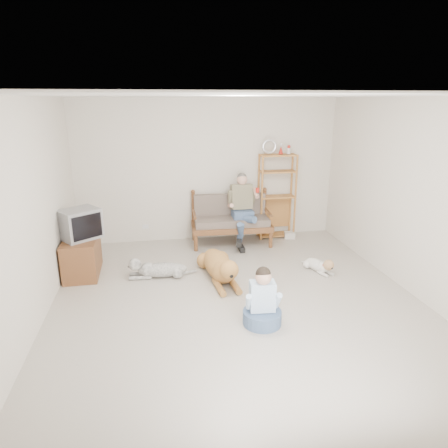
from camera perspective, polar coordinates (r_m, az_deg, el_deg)
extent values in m
plane|color=beige|center=(5.59, 1.94, -11.05)|extent=(5.50, 5.50, 0.00)
plane|color=silver|center=(4.92, 2.27, 17.85)|extent=(5.50, 5.50, 0.00)
plane|color=beige|center=(7.74, -2.26, 7.61)|extent=(5.00, 0.00, 5.00)
plane|color=beige|center=(2.65, 15.10, -12.81)|extent=(5.00, 0.00, 5.00)
plane|color=beige|center=(5.18, -26.05, 0.96)|extent=(0.00, 5.50, 5.50)
plane|color=beige|center=(6.11, 25.69, 3.28)|extent=(0.00, 5.50, 5.50)
cube|color=brown|center=(7.59, 1.06, -0.34)|extent=(1.53, 0.78, 0.10)
cube|color=#6F5F54|center=(7.56, 1.07, 0.49)|extent=(1.41, 0.67, 0.13)
cube|color=#6F5F54|center=(7.72, 0.73, 2.67)|extent=(1.38, 0.19, 0.45)
cylinder|color=brown|center=(7.73, 0.65, 4.21)|extent=(1.40, 0.12, 0.05)
cylinder|color=brown|center=(7.28, -3.91, -2.84)|extent=(0.07, 0.07, 0.30)
cylinder|color=brown|center=(7.74, -4.46, 0.93)|extent=(0.07, 0.07, 0.95)
cylinder|color=brown|center=(7.55, 6.72, -2.18)|extent=(0.07, 0.07, 0.30)
cylinder|color=brown|center=(8.00, 5.57, 1.43)|extent=(0.07, 0.07, 0.95)
cube|color=slate|center=(7.52, 2.63, 1.36)|extent=(0.37, 0.35, 0.19)
cube|color=#797054|center=(7.53, 2.51, 3.94)|extent=(0.39, 0.27, 0.49)
sphere|color=tan|center=(7.43, 2.59, 6.34)|extent=(0.20, 0.20, 0.20)
sphere|color=#544F4A|center=(7.44, 2.56, 6.64)|extent=(0.18, 0.18, 0.18)
cylinder|color=red|center=(7.36, 4.79, 4.85)|extent=(0.07, 0.07, 0.08)
cube|color=#C7813E|center=(7.79, 7.77, 9.72)|extent=(0.70, 0.28, 0.03)
torus|color=silver|center=(7.72, 6.49, 10.93)|extent=(0.29, 0.05, 0.29)
cone|color=red|center=(7.80, 8.13, 10.41)|extent=(0.09, 0.09, 0.15)
cylinder|color=#C7813E|center=(7.72, 5.42, 3.58)|extent=(0.04, 0.04, 1.66)
cylinder|color=#C7813E|center=(7.97, 4.92, 4.03)|extent=(0.04, 0.04, 1.66)
cylinder|color=#C7813E|center=(7.93, 10.16, 3.75)|extent=(0.04, 0.04, 1.66)
cylinder|color=#C7813E|center=(8.17, 9.53, 4.18)|extent=(0.04, 0.04, 1.66)
cube|color=silver|center=(8.09, 9.35, -1.58)|extent=(0.23, 0.18, 0.13)
cube|color=brown|center=(6.69, -19.61, -4.34)|extent=(0.51, 0.91, 0.60)
cube|color=brown|center=(6.53, -21.98, -5.12)|extent=(0.03, 0.40, 0.50)
cube|color=brown|center=(6.94, -21.30, -3.75)|extent=(0.03, 0.40, 0.50)
cube|color=gray|center=(6.52, -19.90, 0.02)|extent=(0.71, 0.69, 0.46)
cube|color=black|center=(6.33, -18.96, -0.38)|extent=(0.39, 0.30, 0.37)
cube|color=silver|center=(7.90, -11.16, -0.35)|extent=(0.12, 0.02, 0.08)
ellipsoid|color=#C18443|center=(6.30, -0.87, -5.84)|extent=(0.50, 1.15, 0.35)
sphere|color=#C18443|center=(5.99, -0.05, -6.86)|extent=(0.35, 0.35, 0.35)
sphere|color=#C18443|center=(5.68, 0.71, -6.57)|extent=(0.28, 0.28, 0.28)
ellipsoid|color=#C18443|center=(5.58, 1.06, -7.33)|extent=(0.14, 0.21, 0.11)
cylinder|color=#C18443|center=(6.84, -2.05, -4.87)|extent=(0.24, 0.43, 0.06)
ellipsoid|color=#C18443|center=(5.68, -0.32, -6.56)|extent=(0.07, 0.09, 0.14)
ellipsoid|color=#C18443|center=(5.73, 1.57, -6.35)|extent=(0.07, 0.09, 0.14)
ellipsoid|color=white|center=(6.35, -8.76, -6.48)|extent=(0.77, 0.29, 0.23)
sphere|color=white|center=(6.35, -10.84, -6.43)|extent=(0.23, 0.23, 0.23)
sphere|color=white|center=(6.33, -12.62, -5.66)|extent=(0.20, 0.20, 0.20)
ellipsoid|color=white|center=(6.34, -13.41, -5.85)|extent=(0.14, 0.09, 0.08)
cylinder|color=white|center=(6.37, -5.29, -6.90)|extent=(0.30, 0.13, 0.04)
ellipsoid|color=white|center=(6.39, -12.40, -5.41)|extent=(0.06, 0.05, 0.10)
ellipsoid|color=white|center=(6.26, -12.49, -5.90)|extent=(0.06, 0.05, 0.10)
ellipsoid|color=silver|center=(6.68, 13.10, -5.70)|extent=(0.36, 0.51, 0.18)
sphere|color=silver|center=(6.58, 13.94, -6.00)|extent=(0.18, 0.18, 0.18)
sphere|color=#AB8155|center=(6.48, 14.71, -5.69)|extent=(0.17, 0.17, 0.17)
ellipsoid|color=#AB8155|center=(6.44, 15.17, -6.04)|extent=(0.11, 0.14, 0.06)
cylinder|color=silver|center=(6.86, 11.73, -5.49)|extent=(0.14, 0.16, 0.03)
cone|color=#AB8155|center=(6.43, 14.27, -5.34)|extent=(0.05, 0.05, 0.06)
cone|color=#AB8155|center=(6.51, 15.01, -5.12)|extent=(0.05, 0.05, 0.06)
torus|color=red|center=(6.50, 14.56, -5.72)|extent=(0.15, 0.15, 0.02)
cylinder|color=slate|center=(5.08, 5.46, -13.13)|extent=(0.48, 0.48, 0.17)
cube|color=silver|center=(4.96, 5.49, -10.19)|extent=(0.32, 0.22, 0.37)
sphere|color=tan|center=(4.82, 5.65, -7.55)|extent=(0.20, 0.20, 0.20)
sphere|color=black|center=(4.82, 5.62, -7.15)|extent=(0.18, 0.18, 0.18)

